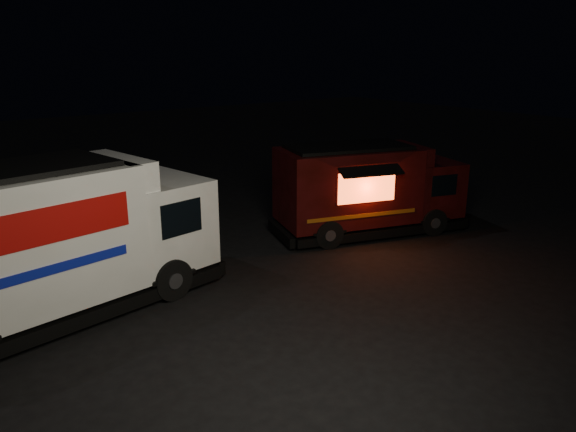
# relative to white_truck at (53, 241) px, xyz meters

# --- Properties ---
(ground) EXTENTS (80.00, 80.00, 0.00)m
(ground) POSITION_rel_white_truck_xyz_m (3.59, -2.60, -1.70)
(ground) COLOR black
(ground) RESTS_ON ground
(white_truck) EXTENTS (7.81, 3.79, 3.39)m
(white_truck) POSITION_rel_white_truck_xyz_m (0.00, 0.00, 0.00)
(white_truck) COLOR white
(white_truck) RESTS_ON ground
(red_truck) EXTENTS (6.43, 3.88, 2.81)m
(red_truck) POSITION_rel_white_truck_xyz_m (9.48, 0.11, -0.29)
(red_truck) COLOR #3E0B0D
(red_truck) RESTS_ON ground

